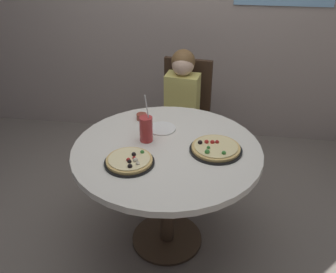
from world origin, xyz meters
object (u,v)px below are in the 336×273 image
sauce_bowl (142,117)px  plate_small (162,129)px  chair_wooden (185,111)px  pizza_cheese (130,161)px  diner_child (180,125)px  dining_table (167,163)px  pizza_veggie (216,148)px  soda_cup (146,129)px

sauce_bowl → plate_small: 0.20m
chair_wooden → pizza_cheese: bearing=-99.6°
pizza_cheese → plate_small: (0.12, 0.41, -0.01)m
diner_child → plate_small: (-0.05, -0.55, 0.27)m
dining_table → chair_wooden: chair_wooden is taller
sauce_bowl → pizza_cheese: bearing=-85.7°
diner_child → pizza_veggie: diner_child is taller
pizza_veggie → pizza_cheese: (-0.47, -0.20, 0.00)m
soda_cup → sauce_bowl: (-0.09, 0.27, -0.06)m
pizza_cheese → pizza_veggie: bearing=23.0°
diner_child → pizza_veggie: (0.30, -0.77, 0.28)m
diner_child → pizza_veggie: 0.87m
pizza_veggie → soda_cup: 0.43m
sauce_bowl → plate_small: sauce_bowl is taller
pizza_veggie → sauce_bowl: pizza_veggie is taller
chair_wooden → pizza_veggie: size_ratio=3.05×
chair_wooden → soda_cup: soda_cup is taller
dining_table → soda_cup: (-0.14, 0.07, 0.19)m
chair_wooden → pizza_veggie: (0.28, -0.95, 0.24)m
soda_cup → pizza_cheese: bearing=-100.0°
dining_table → chair_wooden: 0.96m
chair_wooden → diner_child: bearing=-96.8°
pizza_cheese → sauce_bowl: size_ratio=4.05×
chair_wooden → pizza_veggie: 1.02m
pizza_veggie → plate_small: bearing=148.8°
pizza_veggie → soda_cup: size_ratio=1.01×
pizza_veggie → pizza_cheese: 0.51m
pizza_cheese → plate_small: bearing=74.1°
chair_wooden → plate_small: 0.77m
pizza_veggie → chair_wooden: bearing=106.3°
dining_table → pizza_veggie: (0.29, 0.01, 0.12)m
dining_table → sauce_bowl: 0.43m
chair_wooden → pizza_cheese: size_ratio=3.35×
pizza_veggie → sauce_bowl: (-0.51, 0.33, 0.00)m
pizza_veggie → plate_small: pizza_veggie is taller
chair_wooden → sauce_bowl: (-0.23, -0.62, 0.24)m
soda_cup → dining_table: bearing=-26.6°
soda_cup → pizza_veggie: bearing=-8.0°
diner_child → pizza_cheese: size_ratio=3.82×
pizza_veggie → diner_child: bearing=111.3°
pizza_cheese → chair_wooden: bearing=80.4°
diner_child → plate_small: 0.62m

